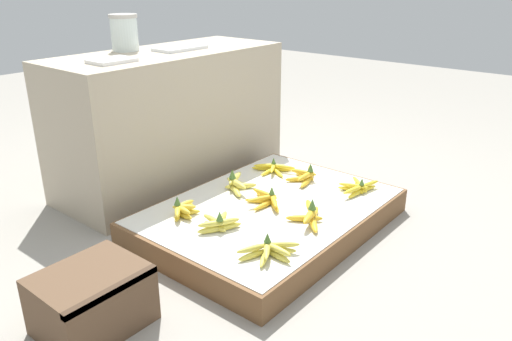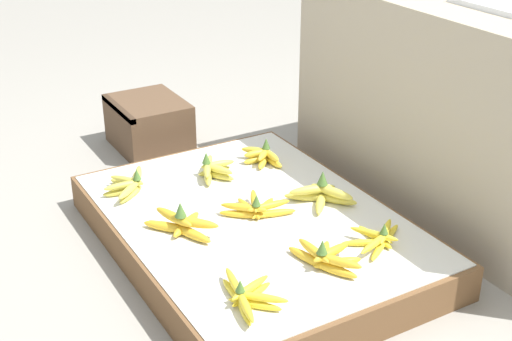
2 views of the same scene
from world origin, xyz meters
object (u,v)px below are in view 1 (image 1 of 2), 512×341
at_px(banana_bunch_back_midleft, 236,183).
at_px(banana_bunch_middle_midleft, 267,199).
at_px(glass_jar, 124,32).
at_px(banana_bunch_front_midright, 359,187).
at_px(banana_bunch_back_midright, 273,168).
at_px(banana_bunch_front_midleft, 310,215).
at_px(banana_bunch_middle_left, 219,223).
at_px(banana_bunch_middle_midright, 306,175).
at_px(wooden_crate, 92,300).
at_px(banana_bunch_front_left, 269,251).
at_px(banana_bunch_back_left, 183,210).
at_px(foam_tray_white, 112,61).

bearing_deg(banana_bunch_back_midleft, banana_bunch_middle_midleft, -99.62).
xyz_separation_m(banana_bunch_middle_midleft, glass_jar, (-0.01, 1.00, 0.72)).
relative_size(banana_bunch_front_midright, banana_bunch_middle_midleft, 1.08).
bearing_deg(banana_bunch_back_midright, banana_bunch_front_midleft, -126.91).
xyz_separation_m(banana_bunch_middle_left, banana_bunch_middle_midright, (0.71, 0.02, -0.00)).
distance_m(wooden_crate, banana_bunch_front_left, 0.68).
distance_m(banana_bunch_front_midright, glass_jar, 1.52).
bearing_deg(banana_bunch_back_left, banana_bunch_middle_midleft, -33.60).
bearing_deg(banana_bunch_back_midleft, banana_bunch_back_left, -178.58).
xyz_separation_m(wooden_crate, foam_tray_white, (0.68, 0.71, 0.67)).
bearing_deg(banana_bunch_back_midright, wooden_crate, -170.57).
bearing_deg(banana_bunch_back_midleft, banana_bunch_front_midright, -53.58).
distance_m(banana_bunch_middle_midright, banana_bunch_back_midleft, 0.40).
relative_size(banana_bunch_back_midright, glass_jar, 1.23).
relative_size(banana_bunch_middle_midright, banana_bunch_back_midleft, 1.17).
bearing_deg(banana_bunch_front_midright, banana_bunch_front_left, -177.60).
relative_size(banana_bunch_front_midleft, banana_bunch_middle_left, 1.21).
xyz_separation_m(banana_bunch_front_left, foam_tray_white, (0.08, 1.03, 0.63)).
height_order(banana_bunch_front_midright, foam_tray_white, foam_tray_white).
xyz_separation_m(banana_bunch_front_left, banana_bunch_back_left, (0.03, 0.53, 0.00)).
bearing_deg(glass_jar, banana_bunch_back_midleft, -85.95).
height_order(banana_bunch_front_midleft, banana_bunch_middle_left, banana_bunch_front_midleft).
relative_size(banana_bunch_middle_midleft, banana_bunch_back_midright, 1.00).
xyz_separation_m(banana_bunch_front_midright, banana_bunch_back_midleft, (-0.38, 0.51, 0.01)).
bearing_deg(foam_tray_white, banana_bunch_middle_left, -92.97).
xyz_separation_m(banana_bunch_middle_midright, banana_bunch_back_midright, (-0.02, 0.21, -0.01)).
bearing_deg(banana_bunch_middle_left, foam_tray_white, 87.03).
relative_size(banana_bunch_middle_midleft, banana_bunch_back_midleft, 1.16).
xyz_separation_m(banana_bunch_middle_left, banana_bunch_back_midright, (0.69, 0.23, -0.01)).
bearing_deg(banana_bunch_middle_left, banana_bunch_middle_midleft, -0.88).
height_order(banana_bunch_middle_midleft, banana_bunch_back_midright, banana_bunch_middle_midleft).
height_order(banana_bunch_middle_left, glass_jar, glass_jar).
bearing_deg(banana_bunch_front_midleft, banana_bunch_back_midright, 53.09).
relative_size(banana_bunch_front_left, banana_bunch_middle_midleft, 0.95).
bearing_deg(banana_bunch_front_midright, banana_bunch_back_midright, 96.80).
bearing_deg(banana_bunch_front_midleft, banana_bunch_middle_midright, 36.37).
bearing_deg(banana_bunch_front_left, wooden_crate, 152.09).
distance_m(banana_bunch_front_left, banana_bunch_front_midright, 0.79).
height_order(banana_bunch_back_midleft, foam_tray_white, foam_tray_white).
xyz_separation_m(banana_bunch_middle_midright, banana_bunch_back_left, (-0.72, 0.21, 0.00)).
relative_size(wooden_crate, glass_jar, 1.84).
relative_size(banana_bunch_front_left, banana_bunch_front_midleft, 0.95).
height_order(banana_bunch_middle_midleft, banana_bunch_back_left, banana_bunch_back_left).
bearing_deg(banana_bunch_front_midright, banana_bunch_back_left, 146.62).
relative_size(banana_bunch_back_midleft, banana_bunch_back_midright, 0.86).
height_order(banana_bunch_front_midleft, banana_bunch_front_midright, banana_bunch_front_midleft).
relative_size(banana_bunch_middle_midleft, glass_jar, 1.23).
height_order(banana_bunch_front_midright, banana_bunch_middle_left, banana_bunch_middle_left).
height_order(wooden_crate, glass_jar, glass_jar).
bearing_deg(glass_jar, banana_bunch_back_left, -113.31).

